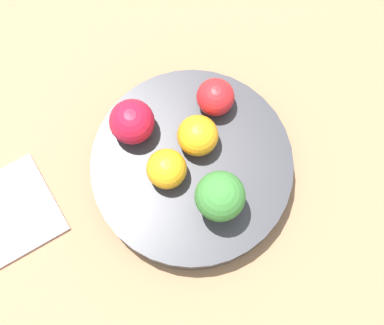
{
  "coord_description": "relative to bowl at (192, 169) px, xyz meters",
  "views": [
    {
      "loc": [
        -0.1,
        -0.15,
        0.78
      ],
      "look_at": [
        0.0,
        0.0,
        0.07
      ],
      "focal_mm": 60.0,
      "sensor_mm": 36.0,
      "label": 1
    }
  ],
  "objects": [
    {
      "name": "table_surface",
      "position": [
        0.0,
        0.0,
        -0.03
      ],
      "size": [
        1.2,
        1.2,
        0.02
      ],
      "color": "#936D4C",
      "rests_on": "ground_plane"
    },
    {
      "name": "apple_green",
      "position": [
        -0.03,
        0.07,
        0.05
      ],
      "size": [
        0.05,
        0.05,
        0.05
      ],
      "color": "#B7142D",
      "rests_on": "bowl"
    },
    {
      "name": "ground_plane",
      "position": [
        0.0,
        0.0,
        -0.04
      ],
      "size": [
        6.0,
        6.0,
        0.0
      ],
      "primitive_type": "plane",
      "color": "gray"
    },
    {
      "name": "apple_red",
      "position": [
        0.06,
        0.05,
        0.04
      ],
      "size": [
        0.04,
        0.04,
        0.04
      ],
      "color": "red",
      "rests_on": "bowl"
    },
    {
      "name": "napkin",
      "position": [
        -0.22,
        0.08,
        -0.02
      ],
      "size": [
        0.13,
        0.11,
        0.01
      ],
      "color": "beige",
      "rests_on": "table_surface"
    },
    {
      "name": "orange_back",
      "position": [
        -0.03,
        0.01,
        0.04
      ],
      "size": [
        0.05,
        0.05,
        0.05
      ],
      "color": "orange",
      "rests_on": "bowl"
    },
    {
      "name": "broccoli",
      "position": [
        0.0,
        -0.06,
        0.06
      ],
      "size": [
        0.06,
        0.06,
        0.07
      ],
      "color": "#99C17A",
      "rests_on": "bowl"
    },
    {
      "name": "orange_front",
      "position": [
        0.02,
        0.02,
        0.04
      ],
      "size": [
        0.05,
        0.05,
        0.05
      ],
      "color": "orange",
      "rests_on": "bowl"
    },
    {
      "name": "bowl",
      "position": [
        0.0,
        0.0,
        0.0
      ],
      "size": [
        0.24,
        0.24,
        0.04
      ],
      "color": "#2D2D33",
      "rests_on": "table_surface"
    }
  ]
}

